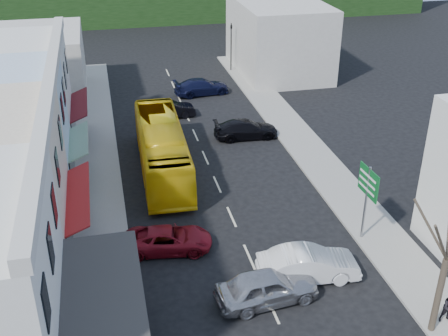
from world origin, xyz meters
TOP-DOWN VIEW (x-y plane):
  - ground at (0.00, 0.00)m, footprint 120.00×120.00m
  - sidewalk_left at (-7.50, 10.00)m, footprint 3.00×52.00m
  - sidewalk_right at (7.50, 10.00)m, footprint 3.00×52.00m
  - distant_block_left at (-12.00, 27.00)m, footprint 8.00×10.00m
  - distant_block_right at (11.00, 30.00)m, footprint 8.00×12.00m
  - bus at (-3.17, 10.61)m, footprint 2.80×11.66m
  - car_silver at (-0.11, -3.50)m, footprint 4.57×2.27m
  - car_white at (2.34, -2.31)m, footprint 4.54×2.18m
  - car_red at (-4.00, 1.59)m, footprint 4.82×2.51m
  - car_black_near at (3.68, 14.73)m, footprint 4.56×1.98m
  - car_black_far at (-1.49, 20.04)m, footprint 4.50×2.06m
  - car_navy_far at (2.21, 24.93)m, footprint 4.70×2.41m
  - pedestrian_left at (-6.95, 0.65)m, footprint 0.55×0.69m
  - direction_sign at (6.40, 0.25)m, footprint 0.39×2.01m
  - street_tree at (6.30, -6.99)m, footprint 4.13×4.13m
  - traffic_signal at (6.39, 31.07)m, footprint 1.15×1.31m

SIDE VIEW (x-z plane):
  - ground at x=0.00m, z-range 0.00..0.00m
  - sidewalk_left at x=-7.50m, z-range 0.00..0.15m
  - sidewalk_right at x=7.50m, z-range 0.00..0.15m
  - car_silver at x=-0.11m, z-range 0.00..1.40m
  - car_white at x=2.34m, z-range 0.00..1.40m
  - car_red at x=-4.00m, z-range 0.00..1.40m
  - car_black_near at x=3.68m, z-range 0.00..1.40m
  - car_black_far at x=-1.49m, z-range 0.00..1.40m
  - car_navy_far at x=2.21m, z-range 0.00..1.40m
  - pedestrian_left at x=-6.95m, z-range 0.15..1.85m
  - bus at x=-3.17m, z-range 0.00..3.10m
  - direction_sign at x=6.40m, z-range 0.00..4.42m
  - traffic_signal at x=6.39m, z-range 0.00..4.89m
  - distant_block_left at x=-12.00m, z-range 0.00..6.00m
  - distant_block_right at x=11.00m, z-range 0.00..7.00m
  - street_tree at x=6.30m, z-range 0.00..7.73m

